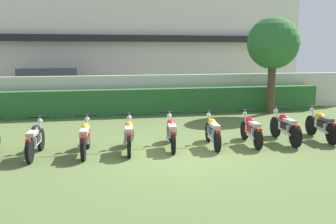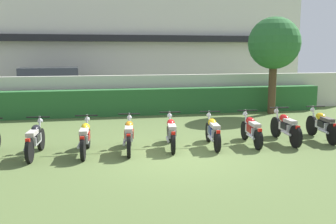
{
  "view_description": "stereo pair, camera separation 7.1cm",
  "coord_description": "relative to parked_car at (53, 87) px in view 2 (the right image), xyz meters",
  "views": [
    {
      "loc": [
        -2.16,
        -9.13,
        2.66
      ],
      "look_at": [
        0.0,
        1.06,
        0.97
      ],
      "focal_mm": 40.25,
      "sensor_mm": 36.0,
      "label": 1
    },
    {
      "loc": [
        -2.09,
        -9.14,
        2.66
      ],
      "look_at": [
        0.0,
        1.06,
        0.97
      ],
      "focal_mm": 40.25,
      "sensor_mm": 36.0,
      "label": 2
    }
  ],
  "objects": [
    {
      "name": "motorcycle_in_row_8",
      "position": [
        7.36,
        -8.97,
        -0.48
      ],
      "size": [
        0.6,
        1.97,
        0.98
      ],
      "rotation": [
        0.0,
        0.0,
        1.51
      ],
      "color": "black",
      "rests_on": "ground"
    },
    {
      "name": "motorcycle_in_row_4",
      "position": [
        2.75,
        -9.07,
        -0.49
      ],
      "size": [
        0.6,
        1.81,
        0.96
      ],
      "rotation": [
        0.0,
        0.0,
        1.45
      ],
      "color": "black",
      "rests_on": "ground"
    },
    {
      "name": "motorcycle_in_row_9",
      "position": [
        8.59,
        -8.93,
        -0.48
      ],
      "size": [
        0.6,
        1.91,
        0.97
      ],
      "rotation": [
        0.0,
        0.0,
        1.47
      ],
      "color": "black",
      "rests_on": "ground"
    },
    {
      "name": "parked_car",
      "position": [
        0.0,
        0.0,
        0.0
      ],
      "size": [
        4.56,
        2.19,
        1.89
      ],
      "rotation": [
        0.0,
        0.0,
        0.03
      ],
      "color": "black",
      "rests_on": "ground"
    },
    {
      "name": "compound_wall",
      "position": [
        3.89,
        -2.51,
        -0.12
      ],
      "size": [
        20.02,
        0.3,
        1.63
      ],
      "primitive_type": "cube",
      "color": "beige",
      "rests_on": "ground"
    },
    {
      "name": "motorcycle_in_row_3",
      "position": [
        1.61,
        -9.1,
        -0.49
      ],
      "size": [
        0.6,
        1.82,
        0.96
      ],
      "rotation": [
        0.0,
        0.0,
        1.48
      ],
      "color": "black",
      "rests_on": "ground"
    },
    {
      "name": "motorcycle_in_row_6",
      "position": [
        5.11,
        -9.02,
        -0.5
      ],
      "size": [
        0.6,
        1.77,
        0.94
      ],
      "rotation": [
        0.0,
        0.0,
        1.46
      ],
      "color": "black",
      "rests_on": "ground"
    },
    {
      "name": "building",
      "position": [
        3.89,
        5.5,
        2.27
      ],
      "size": [
        21.07,
        6.5,
        6.41
      ],
      "color": "silver",
      "rests_on": "ground"
    },
    {
      "name": "motorcycle_in_row_5",
      "position": [
        3.93,
        -8.91,
        -0.5
      ],
      "size": [
        0.6,
        1.86,
        0.94
      ],
      "rotation": [
        0.0,
        0.0,
        1.44
      ],
      "color": "black",
      "rests_on": "ground"
    },
    {
      "name": "tree_near_inspector",
      "position": [
        9.39,
        -4.08,
        2.02
      ],
      "size": [
        2.18,
        2.18,
        4.09
      ],
      "color": "#4C3823",
      "rests_on": "ground"
    },
    {
      "name": "hedge_row",
      "position": [
        3.89,
        -3.21,
        -0.39
      ],
      "size": [
        16.01,
        0.7,
        1.09
      ],
      "primitive_type": "cube",
      "color": "#28602D",
      "rests_on": "ground"
    },
    {
      "name": "motorcycle_in_row_7",
      "position": [
        6.27,
        -9.01,
        -0.5
      ],
      "size": [
        0.6,
        1.77,
        0.94
      ],
      "rotation": [
        0.0,
        0.0,
        1.47
      ],
      "color": "black",
      "rests_on": "ground"
    },
    {
      "name": "ground",
      "position": [
        3.89,
        -9.75,
        -0.94
      ],
      "size": [
        60.0,
        60.0,
        0.0
      ],
      "primitive_type": "plane",
      "color": "#566B38"
    },
    {
      "name": "motorcycle_in_row_2",
      "position": [
        0.36,
        -9.06,
        -0.49
      ],
      "size": [
        0.6,
        1.81,
        0.96
      ],
      "rotation": [
        0.0,
        0.0,
        1.47
      ],
      "color": "black",
      "rests_on": "ground"
    }
  ]
}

